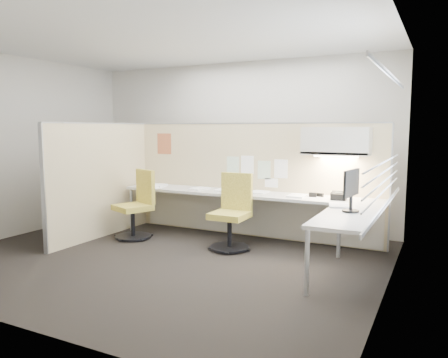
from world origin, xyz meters
The scene contains 28 objects.
floor centered at (0.00, 0.00, -0.01)m, with size 5.50×4.50×0.01m, color black.
ceiling centered at (0.00, 0.00, 2.80)m, with size 5.50×4.50×0.01m, color white.
wall_back centered at (0.00, 2.25, 1.40)m, with size 5.50×0.02×2.80m, color beige.
wall_front centered at (0.00, -2.25, 1.40)m, with size 5.50×0.02×2.80m, color beige.
wall_left centered at (-2.75, 0.00, 1.40)m, with size 0.02×4.50×2.80m, color beige.
wall_right centered at (2.75, 0.00, 1.40)m, with size 0.02×4.50×2.80m, color beige.
window_pane centered at (2.73, 0.00, 1.55)m, with size 0.01×2.80×1.30m, color #9CA8B5.
partition_back centered at (0.55, 1.60, 0.88)m, with size 4.10×0.06×1.75m, color #C9B68B.
partition_left centered at (-1.50, 0.50, 0.88)m, with size 0.06×2.20×1.75m, color #C9B68B.
desk centered at (0.93, 1.13, 0.60)m, with size 4.00×2.07×0.73m.
overhead_bin centered at (1.90, 1.39, 1.51)m, with size 0.90×0.36×0.38m, color beige.
task_light_strip centered at (1.90, 1.39, 1.30)m, with size 0.60×0.06×0.02m, color #FFEABF.
pinned_papers centered at (0.63, 1.57, 1.03)m, with size 1.01×0.00×0.47m.
poster centered at (-1.05, 1.57, 1.42)m, with size 0.28×0.00×0.35m, color orange.
chair_left centered at (-0.95, 0.66, 0.48)m, with size 0.63×0.64×1.03m.
chair_right centered at (0.62, 0.78, 0.49)m, with size 0.55×0.55×1.04m.
monitor centered at (2.30, 0.42, 1.01)m, with size 0.19×0.46×0.49m.
phone centered at (1.99, 1.23, 0.78)m, with size 0.22×0.21×0.12m.
stapler centered at (1.68, 1.38, 0.76)m, with size 0.14×0.04×0.05m, color black.
tape_dispenser centered at (1.61, 1.32, 0.76)m, with size 0.10×0.06×0.06m, color black.
coat_hook centered at (-1.58, -0.25, 1.42)m, with size 0.18×0.45×1.34m.
paper_stack_0 centered at (-0.95, 1.22, 0.75)m, with size 0.23×0.30×0.03m, color white.
paper_stack_1 centered at (-0.18, 1.25, 0.74)m, with size 0.23×0.30×0.02m, color white.
paper_stack_2 centered at (0.27, 1.24, 0.75)m, with size 0.23×0.30×0.03m, color white.
paper_stack_3 centered at (0.79, 1.35, 0.74)m, with size 0.23×0.30×0.02m, color white.
paper_stack_4 centered at (1.41, 1.23, 0.74)m, with size 0.23×0.30×0.03m, color white.
paper_stack_5 centered at (2.10, 0.72, 0.74)m, with size 0.23×0.30×0.02m, color white.
paper_stack_6 centered at (-0.95, 1.11, 0.75)m, with size 0.23×0.30×0.03m, color white.
Camera 1 is at (3.23, -4.62, 1.69)m, focal length 35.00 mm.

